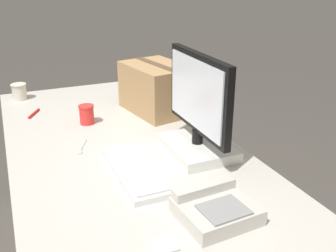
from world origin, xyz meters
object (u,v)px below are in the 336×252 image
paper_cup_right (87,114)px  pen_marker (34,113)px  desk_phone (215,208)px  keyboard (136,170)px  spoon (81,149)px  cardboard_box (157,88)px  paper_cup_left (19,92)px  monitor (198,116)px  sticky_note_pad (163,245)px

paper_cup_right → pen_marker: bearing=-135.5°
desk_phone → paper_cup_right: size_ratio=2.55×
keyboard → spoon: keyboard is taller
cardboard_box → pen_marker: size_ratio=3.56×
keyboard → desk_phone: bearing=20.8°
cardboard_box → paper_cup_left: bearing=-126.6°
monitor → desk_phone: 0.45m
paper_cup_left → paper_cup_right: (0.51, 0.27, 0.00)m
spoon → cardboard_box: size_ratio=0.33×
pen_marker → sticky_note_pad: 1.20m
paper_cup_right → cardboard_box: (-0.03, 0.37, 0.08)m
desk_phone → paper_cup_left: (-1.40, -0.45, 0.02)m
desk_phone → sticky_note_pad: bearing=-76.4°
monitor → keyboard: size_ratio=1.07×
paper_cup_left → paper_cup_right: 0.58m
desk_phone → sticky_note_pad: 0.20m
paper_cup_right → spoon: paper_cup_right is taller
monitor → spoon: (-0.21, -0.42, -0.15)m
cardboard_box → sticky_note_pad: 1.07m
desk_phone → paper_cup_left: paper_cup_left is taller
spoon → cardboard_box: (-0.31, 0.46, 0.12)m
keyboard → pen_marker: size_ratio=3.68×
desk_phone → paper_cup_left: size_ratio=2.61×
keyboard → spoon: 0.31m
paper_cup_right → sticky_note_pad: (0.95, -0.01, -0.04)m
keyboard → spoon: (-0.28, -0.14, -0.01)m
paper_cup_right → spoon: (0.27, -0.09, -0.04)m
paper_cup_left → cardboard_box: (0.47, 0.64, 0.08)m
monitor → paper_cup_right: size_ratio=4.92×
paper_cup_left → cardboard_box: cardboard_box is taller
paper_cup_left → sticky_note_pad: bearing=10.1°
monitor → spoon: 0.50m
keyboard → cardboard_box: cardboard_box is taller
monitor → cardboard_box: (-0.52, 0.03, -0.03)m
desk_phone → paper_cup_right: (-0.89, -0.19, 0.02)m
pen_marker → paper_cup_right: bearing=-107.1°
monitor → desk_phone: (0.41, -0.15, -0.13)m
pen_marker → sticky_note_pad: (1.18, 0.22, -0.00)m
desk_phone → spoon: desk_phone is taller
keyboard → sticky_note_pad: keyboard is taller
monitor → paper_cup_left: size_ratio=5.04×
keyboard → spoon: size_ratio=3.15×
desk_phone → cardboard_box: size_ratio=0.57×
keyboard → pen_marker: keyboard is taller
monitor → pen_marker: 0.91m
desk_phone → paper_cup_right: 0.91m
monitor → desk_phone: size_ratio=1.93×
keyboard → pen_marker: (-0.77, -0.28, -0.01)m
sticky_note_pad → pen_marker: bearing=-169.6°
cardboard_box → pen_marker: cardboard_box is taller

